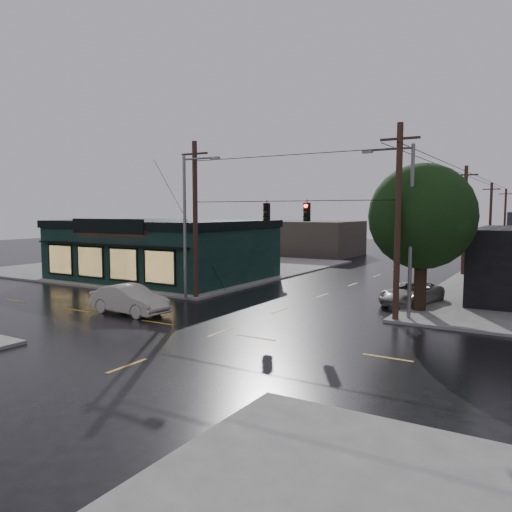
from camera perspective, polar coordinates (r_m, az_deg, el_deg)
The scene contains 15 objects.
ground_plane at distance 23.97m, azimuth -4.09°, elevation -8.69°, with size 160.00×160.00×0.00m, color black.
sidewalk_nw at distance 51.68m, azimuth -9.48°, elevation -1.17°, with size 28.00×28.00×0.15m, color #61605B.
pizza_shop at distance 42.88m, azimuth -10.57°, elevation 0.85°, with size 16.30×12.34×4.90m.
corner_tree at distance 29.34m, azimuth 18.46°, elevation 4.27°, with size 5.91×5.91×8.24m.
utility_pole_nw at distance 32.87m, azimuth -6.85°, elevation -4.90°, with size 2.00×0.32×10.15m, color black, non-canonical shape.
utility_pole_ne at distance 27.05m, azimuth 15.63°, elevation -7.26°, with size 2.00×0.32×10.15m, color black, non-canonical shape.
utility_pole_far_a at distance 47.86m, azimuth 22.52°, elevation -2.09°, with size 2.00×0.32×9.65m, color black, non-canonical shape.
utility_pole_far_b at distance 67.61m, azimuth 25.05°, elevation -0.16°, with size 2.00×0.32×9.15m, color black, non-canonical shape.
utility_pole_far_c at distance 87.48m, azimuth 26.44°, elevation 0.89°, with size 2.00×0.32×9.15m, color black, non-canonical shape.
span_signal_assembly at distance 28.78m, azimuth 3.48°, elevation 5.09°, with size 13.00×0.48×1.23m.
streetlight_nw at distance 32.52m, azimuth -8.03°, elevation -5.03°, with size 5.40×0.30×9.15m, color slate, non-canonical shape.
streetlight_ne at distance 27.59m, azimuth 17.03°, elevation -7.05°, with size 5.40×0.30×9.15m, color slate, non-canonical shape.
bg_building_west at distance 65.17m, azimuth 6.12°, elevation 2.05°, with size 12.00×10.00×4.40m, color #3F342E.
sedan_cream at distance 28.82m, azimuth -14.26°, elevation -4.84°, with size 1.70×4.88×1.61m, color #B4AB9E.
suv_silver at distance 32.07m, azimuth 17.32°, elevation -4.09°, with size 2.33×5.04×1.40m, color gray.
Camera 1 is at (13.42, -19.01, 5.75)m, focal length 35.00 mm.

